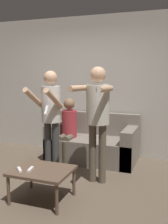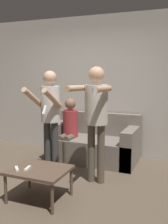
{
  "view_description": "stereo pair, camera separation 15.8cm",
  "coord_description": "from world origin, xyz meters",
  "px_view_note": "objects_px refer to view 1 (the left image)",
  "views": [
    {
      "loc": [
        1.69,
        -3.0,
        1.62
      ],
      "look_at": [
        0.21,
        1.01,
        0.97
      ],
      "focal_mm": 42.0,
      "sensor_mm": 36.0,
      "label": 1
    },
    {
      "loc": [
        1.83,
        -2.94,
        1.62
      ],
      "look_at": [
        0.21,
        1.01,
        0.97
      ],
      "focal_mm": 42.0,
      "sensor_mm": 36.0,
      "label": 2
    }
  ],
  "objects_px": {
    "person_seated": "(68,127)",
    "coffee_table": "(42,173)",
    "couch": "(93,144)",
    "person_standing_right": "(97,110)",
    "remote_near": "(19,170)",
    "remote_far": "(30,169)",
    "person_standing_left": "(51,112)"
  },
  "relations": [
    {
      "from": "remote_far",
      "to": "remote_near",
      "type": "bearing_deg",
      "value": -153.53
    },
    {
      "from": "remote_near",
      "to": "coffee_table",
      "type": "bearing_deg",
      "value": 28.29
    },
    {
      "from": "coffee_table",
      "to": "person_standing_right",
      "type": "bearing_deg",
      "value": 57.62
    },
    {
      "from": "remote_near",
      "to": "remote_far",
      "type": "bearing_deg",
      "value": 26.47
    },
    {
      "from": "couch",
      "to": "coffee_table",
      "type": "height_order",
      "value": "couch"
    },
    {
      "from": "person_seated",
      "to": "coffee_table",
      "type": "height_order",
      "value": "person_seated"
    },
    {
      "from": "person_standing_left",
      "to": "remote_near",
      "type": "relative_size",
      "value": 12.24
    },
    {
      "from": "person_standing_right",
      "to": "person_seated",
      "type": "distance_m",
      "value": 1.2
    },
    {
      "from": "person_standing_left",
      "to": "person_seated",
      "type": "height_order",
      "value": "person_standing_left"
    },
    {
      "from": "person_standing_right",
      "to": "remote_near",
      "type": "distance_m",
      "value": 1.33
    },
    {
      "from": "person_seated",
      "to": "remote_near",
      "type": "bearing_deg",
      "value": -87.59
    },
    {
      "from": "person_standing_left",
      "to": "remote_far",
      "type": "height_order",
      "value": "person_standing_left"
    },
    {
      "from": "person_standing_right",
      "to": "coffee_table",
      "type": "xyz_separation_m",
      "value": [
        -0.49,
        -0.77,
        -0.72
      ]
    },
    {
      "from": "person_standing_left",
      "to": "couch",
      "type": "bearing_deg",
      "value": 68.63
    },
    {
      "from": "couch",
      "to": "remote_near",
      "type": "height_order",
      "value": "couch"
    },
    {
      "from": "person_standing_left",
      "to": "remote_far",
      "type": "bearing_deg",
      "value": -80.47
    },
    {
      "from": "person_seated",
      "to": "remote_near",
      "type": "distance_m",
      "value": 1.68
    },
    {
      "from": "person_standing_right",
      "to": "coffee_table",
      "type": "distance_m",
      "value": 1.16
    },
    {
      "from": "couch",
      "to": "person_standing_right",
      "type": "relative_size",
      "value": 0.94
    },
    {
      "from": "person_seated",
      "to": "remote_far",
      "type": "bearing_deg",
      "value": -83.2
    },
    {
      "from": "couch",
      "to": "remote_far",
      "type": "relative_size",
      "value": 10.4
    },
    {
      "from": "person_standing_left",
      "to": "coffee_table",
      "type": "xyz_separation_m",
      "value": [
        0.26,
        -0.77,
        -0.65
      ]
    },
    {
      "from": "couch",
      "to": "person_seated",
      "type": "relative_size",
      "value": 1.39
    },
    {
      "from": "person_standing_right",
      "to": "remote_far",
      "type": "height_order",
      "value": "person_standing_right"
    },
    {
      "from": "person_seated",
      "to": "remote_near",
      "type": "height_order",
      "value": "person_seated"
    },
    {
      "from": "person_standing_right",
      "to": "coffee_table",
      "type": "bearing_deg",
      "value": -122.38
    },
    {
      "from": "couch",
      "to": "coffee_table",
      "type": "xyz_separation_m",
      "value": [
        -0.11,
        -1.73,
        0.07
      ]
    },
    {
      "from": "person_standing_left",
      "to": "remote_far",
      "type": "distance_m",
      "value": 1.04
    },
    {
      "from": "couch",
      "to": "remote_far",
      "type": "xyz_separation_m",
      "value": [
        -0.23,
        -1.8,
        0.13
      ]
    },
    {
      "from": "person_seated",
      "to": "coffee_table",
      "type": "xyz_separation_m",
      "value": [
        0.32,
        -1.54,
        -0.26
      ]
    },
    {
      "from": "person_standing_right",
      "to": "remote_near",
      "type": "relative_size",
      "value": 12.66
    },
    {
      "from": "remote_near",
      "to": "person_standing_left",
      "type": "bearing_deg",
      "value": 91.25
    }
  ]
}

